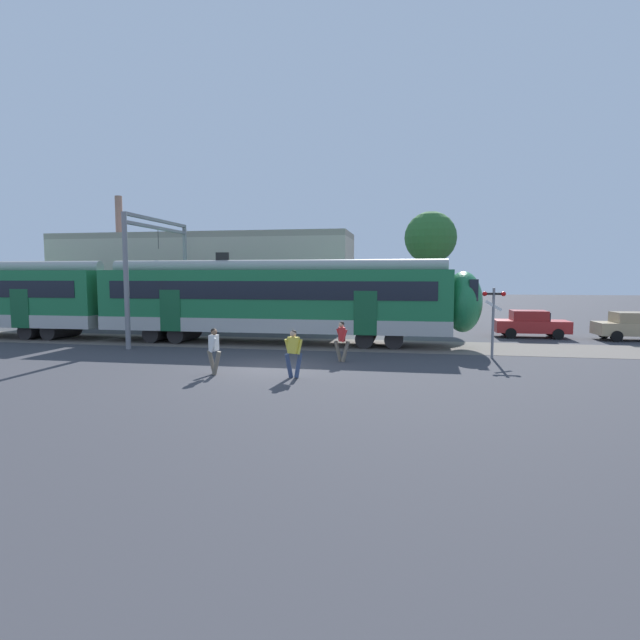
# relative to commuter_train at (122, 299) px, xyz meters

# --- Properties ---
(ground_plane) EXTENTS (160.00, 160.00, 0.00)m
(ground_plane) POSITION_rel_commuter_train_xyz_m (10.36, -6.93, -2.25)
(ground_plane) COLOR #38383D
(track_bed) EXTENTS (80.00, 4.40, 0.01)m
(track_bed) POSITION_rel_commuter_train_xyz_m (-2.48, 0.00, -2.25)
(track_bed) COLOR #605951
(track_bed) RESTS_ON ground
(commuter_train) EXTENTS (38.05, 3.07, 4.73)m
(commuter_train) POSITION_rel_commuter_train_xyz_m (0.00, 0.00, 0.00)
(commuter_train) COLOR #B7B7B2
(commuter_train) RESTS_ON ground
(pedestrian_white) EXTENTS (0.63, 0.56, 1.67)m
(pedestrian_white) POSITION_rel_commuter_train_xyz_m (8.69, -8.37, -1.29)
(pedestrian_white) COLOR #6B6051
(pedestrian_white) RESTS_ON ground
(pedestrian_yellow) EXTENTS (0.66, 0.53, 1.67)m
(pedestrian_yellow) POSITION_rel_commuter_train_xyz_m (11.61, -8.45, -1.29)
(pedestrian_yellow) COLOR navy
(pedestrian_yellow) RESTS_ON ground
(pedestrian_red) EXTENTS (0.70, 0.53, 1.67)m
(pedestrian_red) POSITION_rel_commuter_train_xyz_m (12.81, -4.96, -1.29)
(pedestrian_red) COLOR #6B6051
(pedestrian_red) RESTS_ON ground
(parked_car_red) EXTENTS (4.00, 1.76, 1.54)m
(parked_car_red) POSITION_rel_commuter_train_xyz_m (22.34, 4.98, -1.47)
(parked_car_red) COLOR #B22323
(parked_car_red) RESTS_ON ground
(parked_car_tan) EXTENTS (4.07, 1.89, 1.54)m
(parked_car_tan) POSITION_rel_commuter_train_xyz_m (27.56, 4.53, -1.47)
(parked_car_tan) COLOR tan
(parked_car_tan) RESTS_ON ground
(catenary_gantry) EXTENTS (0.24, 6.64, 6.53)m
(catenary_gantry) POSITION_rel_commuter_train_xyz_m (2.22, 0.00, 2.06)
(catenary_gantry) COLOR gray
(catenary_gantry) RESTS_ON ground
(crossing_signal) EXTENTS (0.96, 0.21, 3.00)m
(crossing_signal) POSITION_rel_commuter_train_xyz_m (19.02, -2.92, -0.24)
(crossing_signal) COLOR gray
(crossing_signal) RESTS_ON ground
(background_building) EXTENTS (20.86, 5.00, 9.20)m
(background_building) POSITION_rel_commuter_train_xyz_m (1.13, 8.19, 0.95)
(background_building) COLOR #B2A899
(background_building) RESTS_ON ground
(street_tree_right) EXTENTS (3.61, 3.61, 7.97)m
(street_tree_right) POSITION_rel_commuter_train_xyz_m (16.89, 10.96, 3.88)
(street_tree_right) COLOR brown
(street_tree_right) RESTS_ON ground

